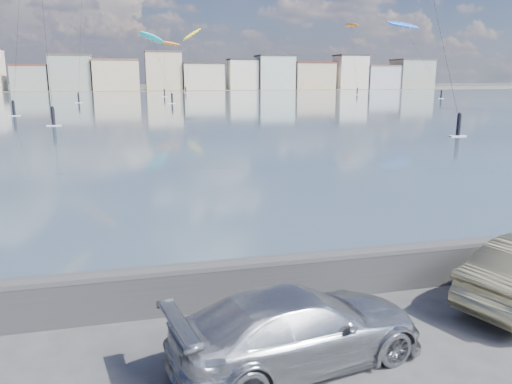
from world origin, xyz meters
TOP-DOWN VIEW (x-y plane):
  - ground at (0.00, 0.00)m, footprint 700.00×700.00m
  - bay_water at (0.00, 91.50)m, footprint 500.00×177.00m
  - far_shore_strip at (0.00, 200.00)m, footprint 500.00×60.00m
  - seawall at (0.00, 2.70)m, footprint 400.00×0.36m
  - far_buildings at (1.31, 186.00)m, footprint 240.79×13.26m
  - car_silver at (0.83, 0.30)m, footprint 4.81×2.66m
  - kitesurfer_1 at (3.32, 100.70)m, footprint 6.65×17.29m
  - kitesurfer_7 at (64.76, 109.32)m, footprint 11.43×17.88m
  - kitesurfer_11 at (18.61, 158.91)m, footprint 8.63×12.38m
  - kitesurfer_18 at (62.40, 134.45)m, footprint 4.17×15.03m
  - kitesurfer_20 at (7.77, 130.42)m, footprint 8.75×11.24m

SIDE VIEW (x-z plane):
  - ground at x=0.00m, z-range 0.00..0.00m
  - bay_water at x=0.00m, z-range 0.01..0.01m
  - far_shore_strip at x=0.00m, z-range 0.01..0.01m
  - seawall at x=0.00m, z-range 0.04..1.12m
  - car_silver at x=0.83m, z-range 0.00..1.32m
  - far_buildings at x=1.31m, z-range -1.27..13.33m
  - kitesurfer_1 at x=3.32m, z-range 5.44..19.49m
  - kitesurfer_20 at x=7.77m, z-range 6.06..20.74m
  - kitesurfer_7 at x=64.76m, z-range 7.84..26.60m
  - kitesurfer_11 at x=18.61m, z-range 7.39..28.47m
  - kitesurfer_18 at x=62.40m, z-range 8.99..29.62m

